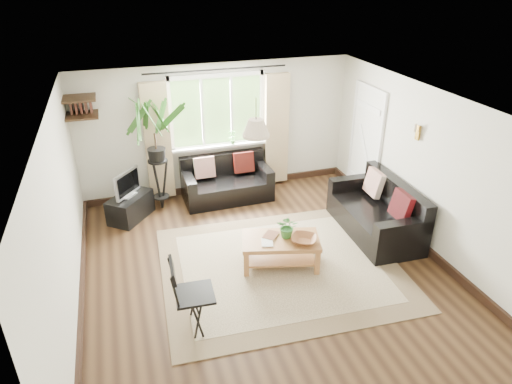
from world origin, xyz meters
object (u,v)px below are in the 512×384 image
object	(u,v)px
tv_stand	(130,207)
sofa_right	(375,210)
sofa_back	(227,180)
palm_stand	(157,156)
folding_chair	(195,295)
coffee_table	(280,252)

from	to	relation	value
tv_stand	sofa_right	bearing A→B (deg)	-75.03
sofa_back	palm_stand	distance (m)	1.36
tv_stand	folding_chair	size ratio (longest dim) A/B	0.83
sofa_back	palm_stand	xyz separation A→B (m)	(-1.20, 0.01, 0.62)
sofa_back	tv_stand	distance (m)	1.77
coffee_table	tv_stand	distance (m)	2.84
tv_stand	folding_chair	bearing A→B (deg)	-129.88
sofa_back	tv_stand	bearing A→B (deg)	-174.44
sofa_back	coffee_table	xyz separation A→B (m)	(0.21, -2.26, -0.15)
sofa_right	palm_stand	world-z (taller)	palm_stand
tv_stand	palm_stand	xyz separation A→B (m)	(0.55, 0.22, 0.78)
coffee_table	folding_chair	size ratio (longest dim) A/B	1.15
coffee_table	palm_stand	xyz separation A→B (m)	(-1.42, 2.26, 0.77)
coffee_table	palm_stand	world-z (taller)	palm_stand
tv_stand	palm_stand	distance (m)	0.98
sofa_right	tv_stand	size ratio (longest dim) A/B	2.23
coffee_table	folding_chair	world-z (taller)	folding_chair
sofa_right	tv_stand	world-z (taller)	sofa_right
sofa_right	tv_stand	xyz separation A→B (m)	(-3.71, 1.66, -0.20)
coffee_table	palm_stand	bearing A→B (deg)	122.03
coffee_table	sofa_back	bearing A→B (deg)	95.38
palm_stand	sofa_right	bearing A→B (deg)	-30.63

